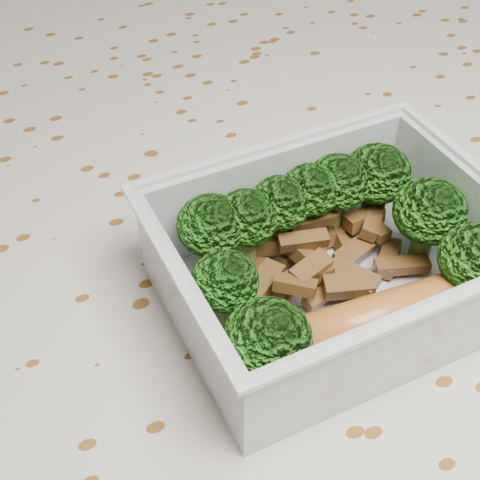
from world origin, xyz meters
name	(u,v)px	position (x,y,z in m)	size (l,w,h in m)	color
dining_table	(231,359)	(0.00, 0.00, 0.67)	(1.40, 0.90, 0.75)	brown
tablecloth	(230,312)	(0.00, 0.00, 0.72)	(1.46, 0.96, 0.19)	beige
lunch_container	(332,272)	(0.04, -0.04, 0.78)	(0.19, 0.15, 0.06)	silver
broccoli_florets	(328,230)	(0.05, -0.03, 0.80)	(0.16, 0.12, 0.06)	#608C3F
meat_pile	(320,259)	(0.05, -0.03, 0.77)	(0.11, 0.07, 0.03)	brown
sausage	(380,318)	(0.05, -0.08, 0.78)	(0.16, 0.03, 0.03)	#B26226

